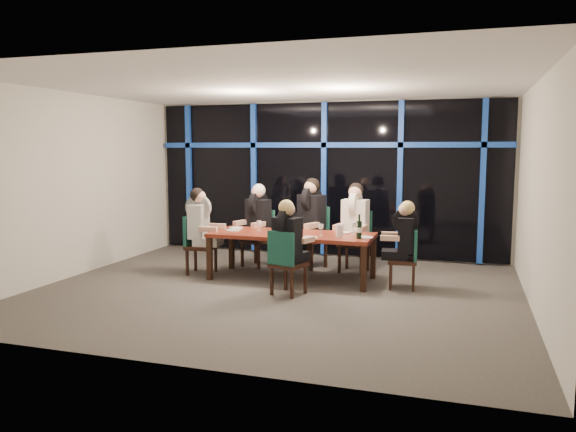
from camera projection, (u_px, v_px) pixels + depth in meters
The scene contains 29 objects.
room at pixel (275, 153), 8.04m from camera, with size 7.04×7.00×3.02m.
window_wall at pixel (325, 177), 10.87m from camera, with size 6.86×0.43×2.94m.
dining_table at pixel (292, 237), 8.96m from camera, with size 2.60×1.00×0.75m.
chair_far_left at pixel (260, 235), 10.04m from camera, with size 0.59×0.59×1.00m.
chair_far_mid at pixel (313, 233), 9.91m from camera, with size 0.66×0.66×1.08m.
chair_far_right at pixel (356, 238), 9.59m from camera, with size 0.54×0.54×1.03m.
chair_end_left at pixel (196, 241), 9.39m from camera, with size 0.50×0.50×0.99m.
chair_end_right at pixel (408, 256), 8.38m from camera, with size 0.46×0.46×0.90m.
chair_near_mid at pixel (285, 260), 7.98m from camera, with size 0.54×0.54×0.94m.
diner_far_left at pixel (257, 213), 9.92m from camera, with size 0.60×0.68×0.98m.
diner_far_mid at pixel (310, 210), 9.79m from camera, with size 0.67×0.74×1.05m.
diner_far_right at pixel (355, 214), 9.46m from camera, with size 0.55×0.67×1.01m.
diner_end_left at pixel (201, 218), 9.33m from camera, with size 0.63×0.51×0.96m.
diner_end_right at pixel (403, 232), 8.35m from camera, with size 0.58×0.47×0.88m.
diner_near_mid at pixel (288, 233), 8.00m from camera, with size 0.55×0.64×0.91m.
plate_far_left at pixel (236, 228), 9.49m from camera, with size 0.24×0.24×0.01m, color white.
plate_far_mid at pixel (289, 229), 9.40m from camera, with size 0.24×0.24×0.01m, color white.
plate_far_right at pixel (343, 232), 8.98m from camera, with size 0.24×0.24×0.01m, color white.
plate_end_left at pixel (233, 230), 9.22m from camera, with size 0.24×0.24×0.01m, color white.
plate_end_right at pixel (365, 237), 8.48m from camera, with size 0.24×0.24×0.01m, color white.
plate_near_mid at pixel (310, 237), 8.47m from camera, with size 0.24×0.24×0.01m, color white.
wine_bottle at pixel (359, 229), 8.40m from camera, with size 0.08×0.08×0.37m.
water_pitcher at pixel (339, 231), 8.54m from camera, with size 0.12×0.10×0.19m.
tea_light at pixel (283, 235), 8.67m from camera, with size 0.05×0.05×0.03m, color #FFAA4C.
wine_glass_a at pixel (276, 225), 8.93m from camera, with size 0.07×0.07×0.19m.
wine_glass_b at pixel (301, 224), 9.07m from camera, with size 0.07×0.07×0.18m.
wine_glass_c at pixel (321, 227), 8.69m from camera, with size 0.07×0.07×0.18m.
wine_glass_d at pixel (259, 223), 9.21m from camera, with size 0.06×0.06×0.17m.
wine_glass_e at pixel (353, 226), 8.79m from camera, with size 0.08×0.08×0.20m.
Camera 1 is at (2.64, -7.65, 2.10)m, focal length 35.00 mm.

